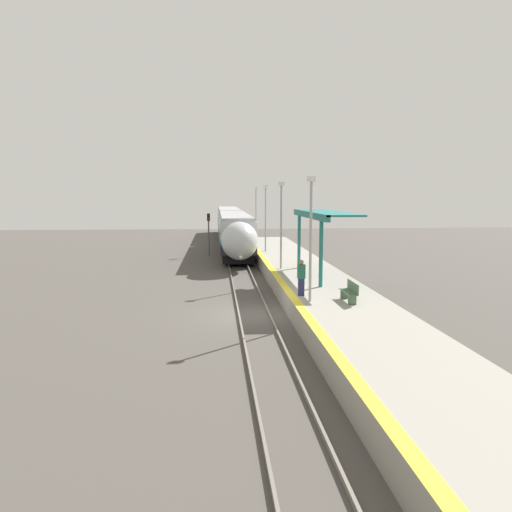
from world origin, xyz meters
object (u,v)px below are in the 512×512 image
at_px(lamppost_near, 311,231).
at_px(lamppost_far, 266,214).
at_px(train, 231,226).
at_px(lamppost_farthest, 256,210).
at_px(lamppost_mid, 281,220).
at_px(railway_signal, 209,230).
at_px(person_waiting, 301,277).
at_px(platform_bench, 350,291).

relative_size(lamppost_near, lamppost_far, 1.00).
relative_size(train, lamppost_near, 7.68).
distance_m(lamppost_far, lamppost_farthest, 9.87).
relative_size(lamppost_near, lamppost_mid, 1.00).
height_order(lamppost_far, lamppost_farthest, same).
bearing_deg(railway_signal, person_waiting, -79.15).
bearing_deg(railway_signal, platform_bench, -75.61).
height_order(platform_bench, lamppost_far, lamppost_far).
relative_size(lamppost_far, lamppost_farthest, 1.00).
bearing_deg(lamppost_mid, train, 95.44).
height_order(lamppost_mid, lamppost_far, same).
bearing_deg(train, lamppost_mid, -84.56).
xyz_separation_m(train, lamppost_far, (2.36, -14.93, 1.90)).
height_order(lamppost_near, lamppost_farthest, same).
bearing_deg(railway_signal, lamppost_farthest, 41.87).
distance_m(train, lamppost_far, 15.24).
bearing_deg(lamppost_far, railway_signal, 130.62).
height_order(train, railway_signal, railway_signal).
distance_m(lamppost_near, lamppost_mid, 9.87).
bearing_deg(platform_bench, lamppost_mid, 99.93).
bearing_deg(lamppost_near, lamppost_far, 90.00).
bearing_deg(train, lamppost_farthest, -65.02).
xyz_separation_m(platform_bench, lamppost_farthest, (-1.76, 29.80, 2.66)).
bearing_deg(lamppost_mid, lamppost_farthest, 90.00).
distance_m(platform_bench, lamppost_near, 3.20).
bearing_deg(lamppost_near, platform_bench, -6.44).
bearing_deg(person_waiting, lamppost_far, 89.46).
distance_m(platform_bench, lamppost_far, 20.19).
bearing_deg(person_waiting, train, 93.74).
relative_size(lamppost_mid, lamppost_far, 1.00).
distance_m(lamppost_mid, lamppost_far, 9.87).
bearing_deg(platform_bench, train, 96.74).
distance_m(person_waiting, lamppost_far, 18.62).
xyz_separation_m(person_waiting, railway_signal, (-4.61, 24.06, 0.57)).
xyz_separation_m(person_waiting, lamppost_farthest, (0.18, 28.35, 2.25)).
bearing_deg(lamppost_near, railway_signal, 100.70).
relative_size(railway_signal, lamppost_farthest, 0.72).
distance_m(train, person_waiting, 33.49).
bearing_deg(lamppost_mid, person_waiting, -91.17).
distance_m(train, lamppost_farthest, 5.90).
height_order(railway_signal, lamppost_mid, lamppost_mid).
distance_m(lamppost_near, lamppost_farthest, 29.60).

